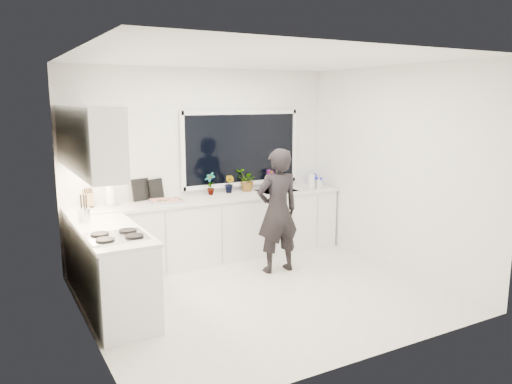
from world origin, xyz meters
TOP-DOWN VIEW (x-y plane):
  - floor at (0.00, 0.00)m, footprint 4.00×3.50m
  - wall_back at (0.00, 1.76)m, footprint 4.00×0.02m
  - wall_left at (-2.01, 0.00)m, footprint 0.02×3.50m
  - wall_right at (2.01, 0.00)m, footprint 0.02×3.50m
  - ceiling at (0.00, 0.00)m, footprint 4.00×3.50m
  - window at (0.60, 1.73)m, footprint 1.80×0.02m
  - base_cabinets_back at (0.00, 1.45)m, footprint 3.92×0.58m
  - base_cabinets_left at (-1.67, 0.35)m, footprint 0.58×1.60m
  - countertop_back at (0.00, 1.44)m, footprint 3.94×0.62m
  - countertop_left at (-1.67, 0.35)m, footprint 0.62×1.60m
  - upper_cabinets at (-1.79, 0.70)m, footprint 0.34×2.10m
  - sink at (1.05, 1.45)m, footprint 0.58×0.42m
  - faucet at (1.05, 1.65)m, footprint 0.03×0.03m
  - stovetop at (-1.69, -0.00)m, footprint 0.56×0.48m
  - person at (0.55, 0.61)m, footprint 0.61×0.42m
  - pizza_tray at (-0.69, 1.42)m, footprint 0.46×0.36m
  - pizza at (-0.69, 1.42)m, footprint 0.42×0.32m
  - watering_can at (1.85, 1.61)m, footprint 0.17×0.17m
  - paper_towel_roll at (-1.38, 1.55)m, footprint 0.12×0.12m
  - knife_block at (-1.65, 1.59)m, footprint 0.14×0.11m
  - utensil_crock at (-1.85, 0.80)m, footprint 0.17×0.17m
  - picture_frame_large at (-0.73, 1.69)m, footprint 0.21×0.10m
  - picture_frame_small at (-0.95, 1.69)m, footprint 0.25×0.08m
  - herb_plants at (0.59, 1.61)m, footprint 1.18×0.30m
  - soap_bottles at (1.61, 1.30)m, footprint 0.25×0.15m

SIDE VIEW (x-z plane):
  - floor at x=0.00m, z-range -0.02..0.00m
  - base_cabinets_back at x=0.00m, z-range 0.00..0.88m
  - base_cabinets_left at x=-1.67m, z-range 0.00..0.88m
  - person at x=0.55m, z-range 0.00..1.65m
  - sink at x=1.05m, z-range 0.80..0.94m
  - countertop_back at x=0.00m, z-range 0.88..0.92m
  - countertop_left at x=-1.67m, z-range 0.88..0.92m
  - stovetop at x=-1.69m, z-range 0.92..0.95m
  - pizza_tray at x=-0.69m, z-range 0.92..0.95m
  - pizza at x=-0.69m, z-range 0.95..0.96m
  - watering_can at x=1.85m, z-range 0.92..1.05m
  - utensil_crock at x=-1.85m, z-range 0.92..1.08m
  - faucet at x=1.05m, z-range 0.92..1.14m
  - knife_block at x=-1.65m, z-range 0.92..1.14m
  - paper_towel_roll at x=-1.38m, z-range 0.92..1.18m
  - soap_bottles at x=1.61m, z-range 0.91..1.20m
  - picture_frame_large at x=-0.73m, z-range 0.92..1.20m
  - picture_frame_small at x=-0.95m, z-range 0.92..1.22m
  - herb_plants at x=0.59m, z-range 0.91..1.24m
  - wall_back at x=0.00m, z-range 0.00..2.70m
  - wall_left at x=-2.01m, z-range 0.00..2.70m
  - wall_right at x=2.01m, z-range 0.00..2.70m
  - window at x=0.60m, z-range 1.05..2.05m
  - upper_cabinets at x=-1.79m, z-range 1.50..2.20m
  - ceiling at x=0.00m, z-range 2.70..2.72m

